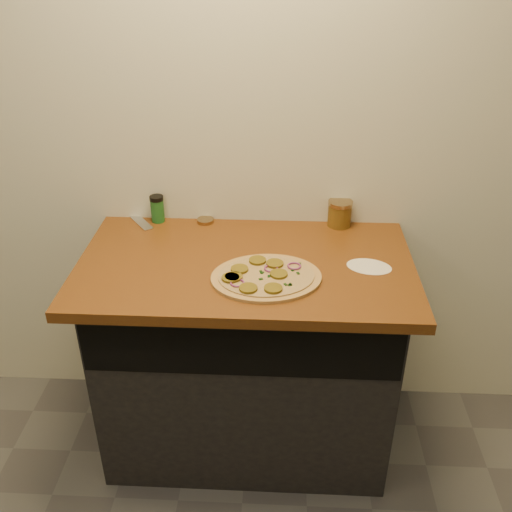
# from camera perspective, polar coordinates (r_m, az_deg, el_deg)

# --- Properties ---
(room_shell) EXTENTS (4.02, 3.52, 2.71)m
(room_shell) POSITION_cam_1_polar(r_m,az_deg,el_deg) (0.43, -14.88, -4.82)
(room_shell) COLOR beige
(room_shell) RESTS_ON ground
(cabinet) EXTENTS (1.10, 0.60, 0.86)m
(cabinet) POSITION_cam_1_polar(r_m,az_deg,el_deg) (2.34, -0.89, -10.09)
(cabinet) COLOR black
(cabinet) RESTS_ON ground
(countertop) EXTENTS (1.20, 0.70, 0.04)m
(countertop) POSITION_cam_1_polar(r_m,az_deg,el_deg) (2.05, -1.04, -0.96)
(countertop) COLOR brown
(countertop) RESTS_ON cabinet
(pizza) EXTENTS (0.42, 0.42, 0.03)m
(pizza) POSITION_cam_1_polar(r_m,az_deg,el_deg) (1.93, 0.92, -2.08)
(pizza) COLOR tan
(pizza) RESTS_ON countertop
(chefs_knife) EXTENTS (0.20, 0.26, 0.02)m
(chefs_knife) POSITION_cam_1_polar(r_m,az_deg,el_deg) (2.43, -12.35, 4.24)
(chefs_knife) COLOR #B7BAC1
(chefs_knife) RESTS_ON countertop
(mason_jar_lid) EXTENTS (0.09, 0.09, 0.01)m
(mason_jar_lid) POSITION_cam_1_polar(r_m,az_deg,el_deg) (2.32, -5.08, 3.55)
(mason_jar_lid) COLOR #917854
(mason_jar_lid) RESTS_ON countertop
(salsa_jar) EXTENTS (0.10, 0.10, 0.11)m
(salsa_jar) POSITION_cam_1_polar(r_m,az_deg,el_deg) (2.29, 8.37, 4.26)
(salsa_jar) COLOR #9C1D0F
(salsa_jar) RESTS_ON countertop
(spice_shaker) EXTENTS (0.05, 0.05, 0.11)m
(spice_shaker) POSITION_cam_1_polar(r_m,az_deg,el_deg) (2.33, -9.84, 4.68)
(spice_shaker) COLOR #1C5B22
(spice_shaker) RESTS_ON countertop
(flour_spill) EXTENTS (0.19, 0.19, 0.00)m
(flour_spill) POSITION_cam_1_polar(r_m,az_deg,el_deg) (2.04, 11.24, -1.05)
(flour_spill) COLOR silver
(flour_spill) RESTS_ON countertop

